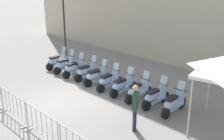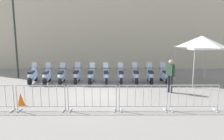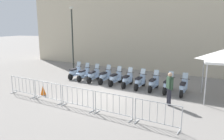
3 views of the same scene
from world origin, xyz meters
The scene contains 19 objects.
ground_plane centered at (0.00, 0.00, 0.00)m, with size 120.00×120.00×0.00m, color gray.
motorcycle_0 centered at (-3.54, 3.25, 0.45)m, with size 0.61×1.72×1.24m.
motorcycle_1 centered at (-2.67, 2.99, 0.45)m, with size 0.60×1.72×1.24m.
motorcycle_2 centered at (-1.78, 2.81, 0.45)m, with size 0.61×1.72×1.24m.
motorcycle_3 centered at (-0.86, 2.75, 0.45)m, with size 0.67×1.72×1.24m.
motorcycle_4 centered at (0.01, 2.48, 0.45)m, with size 0.72×1.70×1.24m.
motorcycle_5 centered at (0.91, 2.30, 0.45)m, with size 0.62×1.72×1.24m.
motorcycle_6 centered at (1.80, 2.14, 0.45)m, with size 0.66×1.72×1.24m.
motorcycle_7 centered at (2.70, 2.00, 0.45)m, with size 0.67×1.72×1.24m.
motorcycle_8 centered at (3.60, 1.86, 0.45)m, with size 0.70×1.71×1.24m.
motorcycle_9 centered at (4.50, 1.68, 0.45)m, with size 0.62×1.72×1.24m.
barrier_segment_1 centered at (-2.42, -1.80, 0.52)m, with size 1.92×0.77×1.07m.
barrier_segment_2 centered at (-0.42, -2.18, 0.52)m, with size 1.92×0.77×1.07m.
barrier_segment_3 centered at (1.59, -2.57, 0.52)m, with size 1.92×0.77×1.07m.
barrier_segment_4 centered at (3.59, -2.95, 0.52)m, with size 1.92×0.77×1.07m.
street_lamp centered at (-4.82, 5.35, 3.39)m, with size 0.36×0.36×5.59m.
officer_near_row_end centered at (3.85, -0.29, 0.98)m, with size 0.37×0.49×1.73m.
canopy_tent centered at (6.68, 1.46, 2.52)m, with size 2.47×2.47×2.91m.
traffic_cone centered at (-3.37, -0.94, 0.28)m, with size 0.32×0.32×0.55m, color orange.
Camera 2 is at (-1.25, -10.44, 3.12)m, focal length 34.54 mm.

